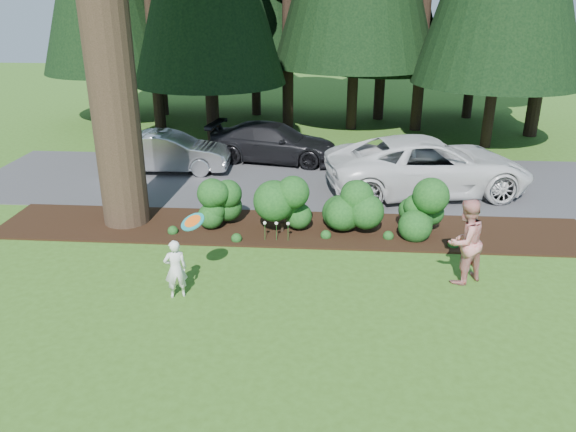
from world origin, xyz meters
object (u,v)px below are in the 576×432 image
object	(u,v)px
car_silver_wagon	(169,152)
car_white_suv	(428,166)
car_dark_suv	(274,142)
adult	(465,241)
frisbee	(193,222)
child	(176,269)

from	to	relation	value
car_silver_wagon	car_white_suv	distance (m)	8.98
car_dark_suv	adult	world-z (taller)	adult
car_silver_wagon	frisbee	world-z (taller)	frisbee
adult	frisbee	size ratio (longest dim) A/B	3.48
car_silver_wagon	frisbee	bearing A→B (deg)	-163.31
car_white_suv	child	distance (m)	9.46
frisbee	car_dark_suv	bearing A→B (deg)	86.11
car_dark_suv	child	xyz separation A→B (m)	(-1.04, -10.34, -0.09)
car_silver_wagon	frisbee	size ratio (longest dim) A/B	7.66
car_dark_suv	child	bearing A→B (deg)	-176.36
car_dark_suv	adult	xyz separation A→B (m)	(5.10, -9.20, 0.23)
adult	car_silver_wagon	bearing A→B (deg)	-75.88
car_dark_suv	frisbee	size ratio (longest dim) A/B	8.83
car_dark_suv	frisbee	world-z (taller)	frisbee
car_white_suv	child	world-z (taller)	car_white_suv
car_dark_suv	child	world-z (taller)	car_dark_suv
car_silver_wagon	frisbee	xyz separation A→B (m)	(2.92, -8.46, 0.88)
child	frisbee	distance (m)	1.07
child	frisbee	bearing A→B (deg)	-163.33
child	adult	world-z (taller)	adult
car_silver_wagon	car_white_suv	size ratio (longest dim) A/B	0.66
adult	frisbee	bearing A→B (deg)	-26.20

